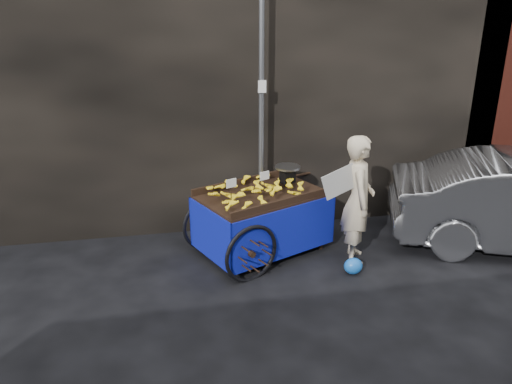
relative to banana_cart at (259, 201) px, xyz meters
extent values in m
plane|color=black|center=(-0.15, -0.66, -0.83)|extent=(80.00, 80.00, 0.00)
cube|color=black|center=(-1.15, 1.94, 1.67)|extent=(11.00, 2.00, 5.00)
cylinder|color=slate|center=(0.15, 0.64, 1.17)|extent=(0.08, 0.08, 4.00)
cube|color=white|center=(0.15, 0.59, 1.57)|extent=(0.12, 0.02, 0.18)
cube|color=black|center=(0.05, 0.02, 0.06)|extent=(2.08, 1.74, 0.07)
cube|color=black|center=(-0.16, 0.50, 0.14)|extent=(1.65, 0.77, 0.11)
cube|color=black|center=(0.27, -0.46, 0.14)|extent=(1.65, 0.77, 0.11)
cube|color=black|center=(0.95, -0.07, -0.39)|extent=(0.07, 0.07, 0.89)
cube|color=black|center=(0.58, 0.75, -0.39)|extent=(0.07, 0.07, 0.89)
cylinder|color=black|center=(1.30, 0.09, 0.06)|extent=(0.53, 0.27, 0.04)
cylinder|color=black|center=(0.94, 0.91, 0.06)|extent=(0.53, 0.27, 0.04)
torus|color=black|center=(-0.26, -0.78, -0.44)|extent=(0.79, 0.39, 0.84)
torus|color=black|center=(-0.75, 0.32, -0.44)|extent=(0.79, 0.39, 0.84)
cylinder|color=black|center=(-0.51, -0.23, -0.44)|extent=(0.56, 1.16, 0.06)
cube|color=navy|center=(0.28, -0.50, -0.32)|extent=(1.68, 0.76, 0.76)
cube|color=navy|center=(-0.18, 0.54, -0.32)|extent=(1.68, 0.76, 0.76)
cube|color=navy|center=(-0.77, -0.34, -0.32)|extent=(0.49, 1.07, 0.76)
cube|color=navy|center=(0.88, 0.39, -0.32)|extent=(0.49, 1.07, 0.76)
cube|color=black|center=(0.49, 0.28, 0.25)|extent=(0.25, 0.22, 0.18)
cylinder|color=silver|center=(0.49, 0.28, 0.40)|extent=(0.50, 0.50, 0.03)
cube|color=white|center=(-0.46, -0.34, 0.43)|extent=(0.15, 0.07, 0.12)
cube|color=white|center=(0.05, -0.11, 0.43)|extent=(0.15, 0.07, 0.12)
imported|color=beige|center=(1.33, -0.47, 0.10)|extent=(0.61, 0.77, 1.87)
cube|color=beige|center=(1.01, -0.56, 0.43)|extent=(0.58, 0.12, 0.50)
ellipsoid|color=blue|center=(1.16, -0.89, -0.71)|extent=(0.26, 0.21, 0.24)
camera|label=1|loc=(-1.32, -6.65, 2.70)|focal=35.00mm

